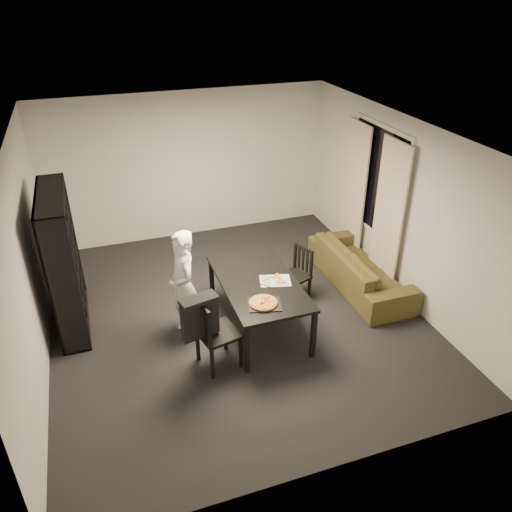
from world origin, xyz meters
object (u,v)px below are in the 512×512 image
object	(u,v)px
chair_left	(211,330)
chair_right	(298,270)
baking_tray	(265,304)
sofa	(360,268)
bookshelf	(63,262)
pepperoni_pizza	(263,303)
dining_table	(258,285)
person	(183,286)

from	to	relation	value
chair_left	chair_right	world-z (taller)	chair_left
baking_tray	sofa	xyz separation A→B (m)	(1.93, 1.00, -0.43)
bookshelf	pepperoni_pizza	distance (m)	2.70
baking_tray	sofa	bearing A→B (deg)	27.37
dining_table	pepperoni_pizza	distance (m)	0.54
person	sofa	size ratio (longest dim) A/B	0.73
person	pepperoni_pizza	xyz separation A→B (m)	(0.84, -0.68, -0.01)
bookshelf	pepperoni_pizza	xyz separation A→B (m)	(2.26, -1.47, -0.20)
chair_left	baking_tray	xyz separation A→B (m)	(0.69, 0.05, 0.17)
chair_right	baking_tray	distance (m)	1.36
chair_right	person	world-z (taller)	person
bookshelf	chair_left	distance (m)	2.24
pepperoni_pizza	chair_left	bearing A→B (deg)	-174.56
bookshelf	baking_tray	xyz separation A→B (m)	(2.27, -1.48, -0.22)
dining_table	person	world-z (taller)	person
chair_left	sofa	size ratio (longest dim) A/B	0.47
person	pepperoni_pizza	bearing A→B (deg)	45.09
chair_right	person	bearing A→B (deg)	-101.70
chair_left	person	distance (m)	0.79
bookshelf	dining_table	world-z (taller)	bookshelf
chair_left	pepperoni_pizza	bearing A→B (deg)	-97.13
chair_right	pepperoni_pizza	size ratio (longest dim) A/B	2.36
bookshelf	pepperoni_pizza	bearing A→B (deg)	-33.07
dining_table	person	xyz separation A→B (m)	(-0.97, 0.16, 0.10)
chair_left	baking_tray	size ratio (longest dim) A/B	2.46
dining_table	baking_tray	world-z (taller)	baking_tray
dining_table	chair_right	world-z (taller)	chair_right
baking_tray	pepperoni_pizza	size ratio (longest dim) A/B	1.14
pepperoni_pizza	sofa	xyz separation A→B (m)	(1.95, 0.99, -0.45)
chair_right	sofa	bearing A→B (deg)	68.28
chair_left	sofa	xyz separation A→B (m)	(2.63, 1.05, -0.26)
chair_left	baking_tray	distance (m)	0.72
baking_tray	sofa	world-z (taller)	baking_tray
chair_left	chair_right	xyz separation A→B (m)	(1.58, 1.05, -0.09)
sofa	chair_left	bearing A→B (deg)	111.85
pepperoni_pizza	baking_tray	bearing A→B (deg)	-41.10
chair_left	person	size ratio (longest dim) A/B	0.65
person	pepperoni_pizza	size ratio (longest dim) A/B	4.35
bookshelf	baking_tray	world-z (taller)	bookshelf
person	chair_right	bearing A→B (deg)	93.93
chair_right	pepperoni_pizza	distance (m)	1.37
person	chair_left	bearing A→B (deg)	6.23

